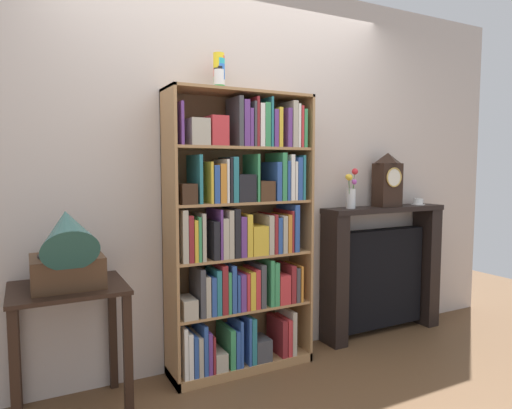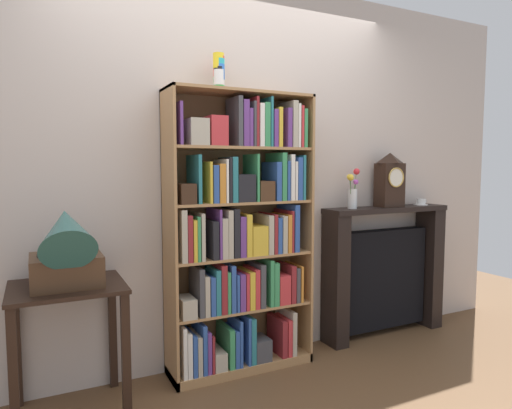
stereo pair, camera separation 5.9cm
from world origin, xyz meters
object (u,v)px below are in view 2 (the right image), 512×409
at_px(side_table_left, 68,317).
at_px(teacup_with_saucer, 421,202).
at_px(flower_vase, 353,192).
at_px(cup_stack, 219,72).
at_px(bookshelf, 241,241).
at_px(gramophone, 66,249).
at_px(mantel_clock, 390,180).
at_px(fireplace_mantel, 383,272).

distance_m(side_table_left, teacup_with_saucer, 2.80).
bearing_deg(flower_vase, cup_stack, -179.45).
xyz_separation_m(bookshelf, teacup_with_saucer, (1.67, 0.04, 0.20)).
distance_m(gramophone, flower_vase, 2.06).
relative_size(cup_stack, teacup_with_saucer, 1.88).
xyz_separation_m(bookshelf, mantel_clock, (1.32, 0.04, 0.39)).
height_order(bookshelf, teacup_with_saucer, bookshelf).
bearing_deg(side_table_left, gramophone, -90.00).
height_order(cup_stack, gramophone, cup_stack).
xyz_separation_m(mantel_clock, teacup_with_saucer, (0.35, 0.00, -0.19)).
relative_size(cup_stack, fireplace_mantel, 0.21).
xyz_separation_m(cup_stack, side_table_left, (-0.94, -0.13, -1.41)).
bearing_deg(fireplace_mantel, bookshelf, -177.27).
height_order(fireplace_mantel, teacup_with_saucer, teacup_with_saucer).
xyz_separation_m(cup_stack, flower_vase, (1.09, 0.01, -0.79)).
distance_m(fireplace_mantel, teacup_with_saucer, 0.67).
bearing_deg(mantel_clock, bookshelf, -178.27).
bearing_deg(gramophone, flower_vase, 5.66).
bearing_deg(side_table_left, flower_vase, 3.90).
relative_size(bookshelf, gramophone, 3.58).
relative_size(gramophone, fireplace_mantel, 0.47).
bearing_deg(teacup_with_saucer, cup_stack, -179.65).
xyz_separation_m(side_table_left, fireplace_mantel, (2.38, 0.16, -0.04)).
height_order(cup_stack, fireplace_mantel, cup_stack).
relative_size(bookshelf, cup_stack, 7.86).
height_order(bookshelf, fireplace_mantel, bookshelf).
bearing_deg(side_table_left, bookshelf, 5.12).
relative_size(fireplace_mantel, teacup_with_saucer, 8.85).
xyz_separation_m(fireplace_mantel, mantel_clock, (0.02, -0.02, 0.75)).
distance_m(bookshelf, flower_vase, 1.00).
bearing_deg(teacup_with_saucer, side_table_left, -177.10).
height_order(gramophone, mantel_clock, mantel_clock).
height_order(side_table_left, flower_vase, flower_vase).
height_order(bookshelf, mantel_clock, bookshelf).
distance_m(bookshelf, gramophone, 1.09).
relative_size(bookshelf, mantel_clock, 4.30).
height_order(fireplace_mantel, mantel_clock, mantel_clock).
distance_m(flower_vase, teacup_with_saucer, 0.73).
bearing_deg(cup_stack, flower_vase, 0.55).
bearing_deg(cup_stack, side_table_left, -172.27).
distance_m(fireplace_mantel, mantel_clock, 0.75).
height_order(bookshelf, gramophone, bookshelf).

